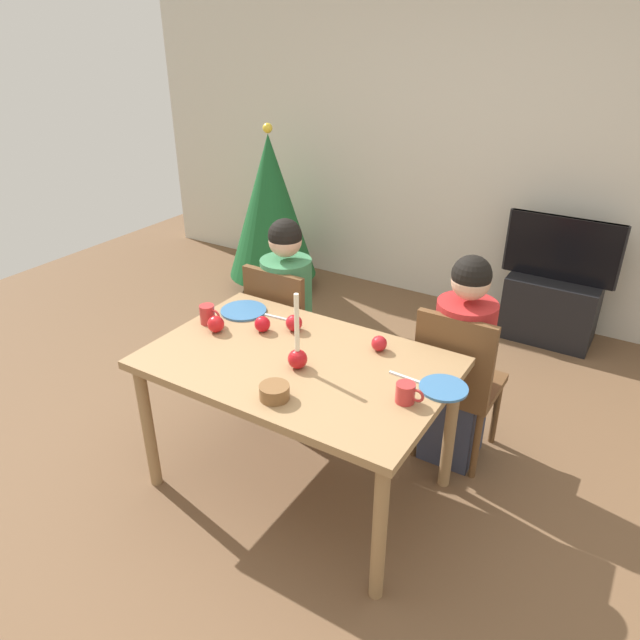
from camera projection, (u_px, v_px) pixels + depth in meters
The scene contains 22 objects.
ground_plane at pixel (300, 482), 3.07m from camera, with size 7.68×7.68×0.00m, color brown.
back_wall at pixel (487, 146), 4.44m from camera, with size 6.40×0.10×2.60m, color beige.
dining_table at pixel (298, 375), 2.77m from camera, with size 1.40×0.90×0.75m.
chair_left at pixel (284, 326), 3.53m from camera, with size 0.40×0.40×0.90m.
chair_right at pixel (457, 378), 3.03m from camera, with size 0.40×0.40×0.90m.
person_left_child at pixel (287, 316), 3.53m from camera, with size 0.30×0.30×1.17m.
person_right_child at pixel (460, 365), 3.03m from camera, with size 0.30×0.30×1.17m.
tv_stand at pixel (550, 308), 4.37m from camera, with size 0.64×0.40×0.48m, color black.
tv at pixel (562, 249), 4.15m from camera, with size 0.79×0.05×0.46m.
christmas_tree at pixel (271, 207), 4.96m from camera, with size 0.76×0.76×1.42m.
candle_centerpiece at pixel (297, 353), 2.64m from camera, with size 0.09×0.09×0.37m.
plate_left at pixel (244, 311), 3.17m from camera, with size 0.25×0.25×0.01m, color teal.
plate_right at pixel (444, 388), 2.51m from camera, with size 0.21×0.21×0.01m, color teal.
mug_left at pixel (208, 314), 3.03m from camera, with size 0.12×0.08×0.10m.
mug_right at pixel (406, 393), 2.41m from camera, with size 0.12×0.08×0.09m.
fork_left at pixel (274, 316), 3.12m from camera, with size 0.18×0.01×0.01m, color silver.
fork_right at pixel (407, 378), 2.58m from camera, with size 0.18×0.01×0.01m, color silver.
bowl_walnuts at pixel (274, 392), 2.44m from camera, with size 0.13×0.13×0.06m, color brown.
apple_near_candle at pixel (216, 324), 2.95m from camera, with size 0.09×0.09×0.09m, color red.
apple_by_left_plate at pixel (379, 343), 2.79m from camera, with size 0.08×0.08×0.08m, color red.
apple_by_right_mug at pixel (294, 323), 2.97m from camera, with size 0.09×0.09×0.09m, color red.
apple_far_edge at pixel (262, 324), 2.96m from camera, with size 0.08×0.08×0.08m, color red.
Camera 1 is at (1.32, -1.94, 2.17)m, focal length 33.01 mm.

